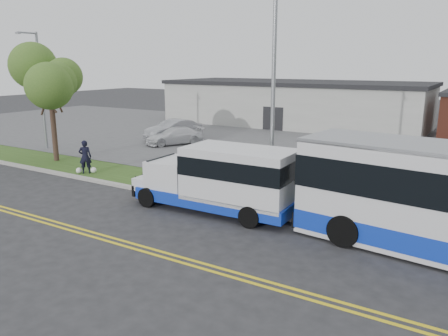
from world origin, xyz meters
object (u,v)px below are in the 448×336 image
Objects in this scene: streetlight_far at (40,86)px; streetlight_near at (273,83)px; shuttle_bus at (224,178)px; pedestrian at (85,157)px; parked_car_a at (173,129)px; tree_west at (49,79)px; parked_car_b at (174,136)px.

streetlight_near is at bearing -8.05° from streetlight_far.
shuttle_bus reaches higher than pedestrian.
streetlight_far is (-19.00, 2.69, -0.76)m from streetlight_near.
pedestrian reaches higher than parked_car_a.
tree_west is 3.74× the size of pedestrian.
streetlight_near is 19.20m from streetlight_far.
shuttle_bus is 15.62m from parked_car_b.
tree_west is 1.59× the size of parked_car_b.
parked_car_a is at bearing 82.25° from tree_west.
streetlight_far is 9.92m from parked_car_b.
tree_west is at bearing 178.20° from streetlight_near.
streetlight_far is 1.84× the size of parked_car_b.
streetlight_near reaches higher than parked_car_a.
streetlight_near is at bearing -5.25° from parked_car_b.
streetlight_near is at bearing -1.80° from tree_west.
streetlight_far is (-4.00, 2.22, -0.65)m from tree_west.
tree_west is at bearing -28.98° from streetlight_far.
shuttle_bus is at bearing 130.49° from pedestrian.
parked_car_a is (-12.56, 12.67, -0.58)m from shuttle_bus.
pedestrian is at bearing -17.30° from tree_west.
pedestrian is 11.73m from parked_car_a.
streetlight_near reaches higher than streetlight_far.
shuttle_bus is 17.85m from parked_car_a.
streetlight_far is 9.54m from pedestrian.
streetlight_near is 4.44m from shuttle_bus.
streetlight_far is 1.68× the size of parked_car_a.
tree_west is 9.87m from parked_car_b.
streetlight_far is at bearing 171.95° from streetlight_near.
tree_west is at bearing 168.03° from shuttle_bus.
streetlight_near is 1.19× the size of streetlight_far.
parked_car_b is (-12.18, 8.84, -4.50)m from streetlight_near.
parked_car_b is (2.82, 8.37, -4.39)m from tree_west.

